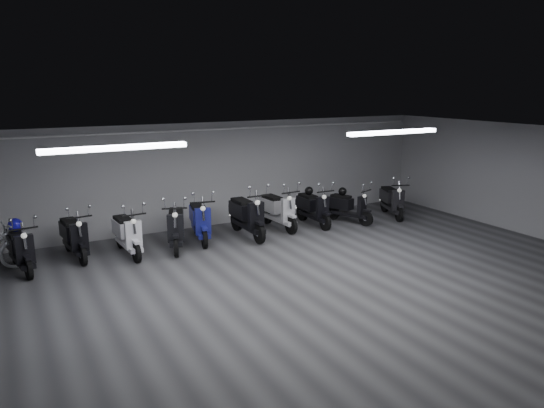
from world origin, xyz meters
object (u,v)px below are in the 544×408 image
scooter_3 (176,220)px  scooter_8 (349,202)px  scooter_4 (200,214)px  scooter_7 (314,202)px  helmet_0 (309,191)px  scooter_9 (392,195)px  helmet_1 (342,191)px  helmet_2 (15,225)px  scooter_5 (247,209)px  scooter_6 (278,204)px  scooter_0 (19,241)px  scooter_2 (127,227)px  scooter_1 (74,230)px

scooter_3 → scooter_8: 4.94m
scooter_4 → scooter_8: bearing=6.7°
scooter_7 → helmet_0: size_ratio=7.55×
scooter_3 → scooter_9: size_ratio=1.07×
helmet_1 → helmet_2: (-8.18, 0.16, 0.08)m
scooter_3 → scooter_5: size_ratio=0.94×
scooter_6 → helmet_0: scooter_6 is taller
scooter_5 → scooter_6: scooter_5 is taller
scooter_9 → helmet_2: (-9.79, 0.42, 0.30)m
helmet_2 → scooter_0: bearing=-80.7°
scooter_2 → helmet_2: bearing=169.8°
scooter_8 → helmet_1: scooter_8 is taller
scooter_1 → scooter_5: size_ratio=0.90×
scooter_6 → helmet_2: scooter_6 is taller
scooter_8 → helmet_0: scooter_8 is taller
scooter_3 → scooter_9: (6.46, -0.13, -0.05)m
scooter_3 → scooter_7: bearing=21.2°
scooter_1 → helmet_0: 6.13m
scooter_8 → helmet_2: size_ratio=5.74×
scooter_4 → helmet_2: scooter_4 is taller
helmet_2 → scooter_2: bearing=-6.3°
scooter_1 → scooter_8: scooter_1 is taller
helmet_2 → scooter_9: bearing=-2.4°
scooter_4 → helmet_0: (3.23, 0.11, 0.23)m
scooter_4 → helmet_0: 3.24m
helmet_0 → scooter_6: bearing=-175.8°
scooter_0 → scooter_9: scooter_0 is taller
helmet_0 → helmet_2: 7.25m
scooter_9 → helmet_1: (-1.60, 0.25, 0.22)m
scooter_0 → scooter_9: size_ratio=1.00×
scooter_4 → scooter_8: size_ratio=1.14×
scooter_0 → helmet_2: scooter_0 is taller
helmet_1 → scooter_4: bearing=177.8°
scooter_7 → helmet_2: scooter_7 is taller
helmet_1 → scooter_7: bearing=178.0°
scooter_0 → scooter_8: (8.23, -0.14, -0.04)m
scooter_5 → helmet_0: scooter_5 is taller
scooter_2 → helmet_0: size_ratio=7.64×
scooter_0 → helmet_1: size_ratio=7.54×
scooter_1 → helmet_1: (7.05, -0.27, 0.21)m
scooter_2 → helmet_2: size_ratio=6.25×
scooter_3 → scooter_6: 2.93m
scooter_0 → helmet_2: size_ratio=6.10×
scooter_7 → scooter_3: bearing=-177.3°
scooter_4 → helmet_2: 4.04m
scooter_2 → scooter_4: size_ratio=0.96×
scooter_8 → helmet_1: (-0.08, 0.21, 0.26)m
helmet_1 → helmet_2: helmet_2 is taller
scooter_0 → scooter_1: size_ratio=0.98×
helmet_0 → scooter_3: bearing=-174.2°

